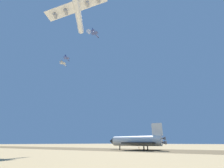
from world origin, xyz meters
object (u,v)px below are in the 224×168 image
object	(u,v)px
space_shuttle	(136,141)
carrier_jet	(76,6)
chase_jet_lead	(67,59)
chase_jet_right_wing	(63,64)
chase_jet_trailing	(95,34)
ground_crew_near_nose	(139,148)

from	to	relation	value
space_shuttle	carrier_jet	distance (m)	130.44
chase_jet_lead	space_shuttle	bearing A→B (deg)	-127.15
chase_jet_lead	chase_jet_right_wing	xyz separation A→B (m)	(6.27, 1.22, -6.08)
carrier_jet	chase_jet_trailing	size ratio (longest dim) A/B	4.53
space_shuttle	chase_jet_right_wing	xyz separation A→B (m)	(118.96, -5.17, 103.48)
carrier_jet	chase_jet_lead	world-z (taller)	carrier_jet
space_shuttle	ground_crew_near_nose	size ratio (longest dim) A/B	22.36
space_shuttle	chase_jet_lead	bearing A→B (deg)	-15.79
chase_jet_right_wing	chase_jet_trailing	distance (m)	70.23
chase_jet_trailing	ground_crew_near_nose	xyz separation A→B (m)	(-42.95, -10.79, -120.14)
chase_jet_right_wing	chase_jet_trailing	xyz separation A→B (m)	(-69.13, 1.87, 12.26)
carrier_jet	chase_jet_right_wing	bearing A→B (deg)	33.77
chase_jet_lead	chase_jet_trailing	bearing A→B (deg)	-126.72
carrier_jet	chase_jet_lead	distance (m)	83.90
chase_jet_lead	chase_jet_trailing	xyz separation A→B (m)	(-62.86, 3.09, 6.18)
chase_jet_lead	chase_jet_right_wing	bearing A→B (deg)	67.09
chase_jet_lead	chase_jet_right_wing	size ratio (longest dim) A/B	0.97
chase_jet_trailing	carrier_jet	bearing A→B (deg)	-179.40
space_shuttle	carrier_jet	world-z (taller)	carrier_jet
chase_jet_right_wing	ground_crew_near_nose	distance (m)	155.82
carrier_jet	ground_crew_near_nose	world-z (taller)	carrier_jet
chase_jet_lead	chase_jet_trailing	world-z (taller)	chase_jet_trailing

